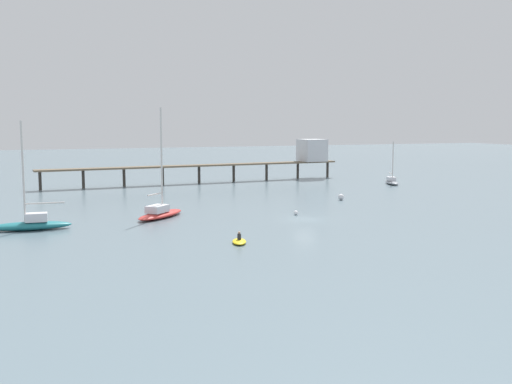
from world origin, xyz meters
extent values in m
plane|color=slate|center=(0.00, 0.00, 0.00)|extent=(400.00, 400.00, 0.00)
cube|color=brown|center=(0.00, 44.46, 3.27)|extent=(57.77, 6.27, 0.30)
cylinder|color=#38332D|center=(-27.80, 42.67, 1.56)|extent=(0.50, 0.50, 3.12)
cylinder|color=#38332D|center=(-20.85, 43.12, 1.56)|extent=(0.50, 0.50, 3.12)
cylinder|color=#38332D|center=(-13.90, 43.57, 1.56)|extent=(0.50, 0.50, 3.12)
cylinder|color=#38332D|center=(-6.95, 44.01, 1.56)|extent=(0.50, 0.50, 3.12)
cylinder|color=#38332D|center=(0.00, 44.46, 1.56)|extent=(0.50, 0.50, 3.12)
cylinder|color=#38332D|center=(6.95, 44.91, 1.56)|extent=(0.50, 0.50, 3.12)
cylinder|color=#38332D|center=(13.90, 45.35, 1.56)|extent=(0.50, 0.50, 3.12)
cylinder|color=#38332D|center=(20.85, 45.80, 1.56)|extent=(0.50, 0.50, 3.12)
cylinder|color=#38332D|center=(27.80, 46.25, 1.56)|extent=(0.50, 0.50, 3.12)
cube|color=silver|center=(24.08, 46.01, 5.62)|extent=(5.03, 5.03, 4.40)
ellipsoid|color=gray|center=(32.11, 29.62, 0.33)|extent=(3.83, 6.37, 0.66)
cube|color=silver|center=(32.28, 30.08, 0.99)|extent=(1.99, 2.57, 0.67)
cylinder|color=silver|center=(32.01, 29.33, 4.22)|extent=(0.19, 0.19, 7.12)
cylinder|color=silver|center=(32.44, 30.52, 1.94)|extent=(1.01, 2.41, 0.15)
ellipsoid|color=#1E727A|center=(-29.91, 4.23, 0.44)|extent=(8.53, 2.66, 0.88)
cube|color=silver|center=(-29.23, 4.19, 1.33)|extent=(2.29, 1.63, 0.89)
cylinder|color=silver|center=(-30.32, 4.26, 6.14)|extent=(0.22, 0.22, 10.52)
cylinder|color=silver|center=(-28.35, 4.13, 2.78)|extent=(3.97, 0.43, 0.18)
ellipsoid|color=red|center=(-15.36, 7.38, 0.36)|extent=(7.74, 7.74, 0.71)
cube|color=silver|center=(-15.84, 6.90, 1.13)|extent=(3.16, 3.16, 0.84)
cylinder|color=silver|center=(-15.06, 7.68, 6.83)|extent=(0.22, 0.22, 12.24)
cylinder|color=silver|center=(-16.15, 6.60, 2.91)|extent=(2.29, 2.29, 0.18)
ellipsoid|color=yellow|center=(-11.80, -10.21, 0.17)|extent=(2.09, 3.11, 0.35)
cylinder|color=#26262D|center=(-11.80, -10.21, 0.62)|extent=(0.45, 0.45, 0.55)
sphere|color=tan|center=(-11.80, -10.21, 1.02)|extent=(0.24, 0.24, 0.24)
sphere|color=silver|center=(12.50, 13.62, 0.44)|extent=(0.88, 0.88, 0.88)
sphere|color=silver|center=(0.42, 3.32, 0.28)|extent=(0.55, 0.55, 0.55)
camera|label=1|loc=(-30.25, -61.54, 11.24)|focal=41.73mm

